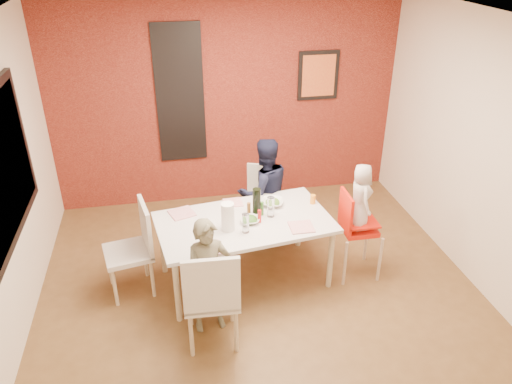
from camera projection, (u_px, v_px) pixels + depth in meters
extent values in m
plane|color=brown|center=(262.00, 295.00, 5.14)|extent=(4.50, 4.50, 0.00)
cube|color=white|center=(263.00, 23.00, 3.87)|extent=(4.50, 4.50, 0.02)
cube|color=beige|center=(227.00, 102.00, 6.46)|extent=(4.50, 0.02, 2.70)
cube|color=beige|center=(351.00, 369.00, 2.56)|extent=(4.50, 0.02, 2.70)
cube|color=beige|center=(487.00, 158.00, 4.89)|extent=(0.02, 4.50, 2.70)
cube|color=maroon|center=(227.00, 103.00, 6.44)|extent=(4.50, 0.02, 2.70)
cube|color=black|center=(1.00, 169.00, 4.21)|extent=(0.05, 1.70, 1.30)
cube|color=black|center=(3.00, 169.00, 4.22)|extent=(0.02, 1.55, 1.15)
cube|color=silver|center=(180.00, 94.00, 6.26)|extent=(0.55, 0.03, 1.70)
cube|color=black|center=(180.00, 95.00, 6.25)|extent=(0.60, 0.03, 1.76)
cube|color=black|center=(318.00, 75.00, 6.49)|extent=(0.54, 0.03, 0.64)
cube|color=orange|center=(319.00, 76.00, 6.47)|extent=(0.44, 0.01, 0.54)
cube|color=silver|center=(244.00, 222.00, 5.06)|extent=(1.86, 1.20, 0.04)
cylinder|color=#BAAC8A|center=(177.00, 292.00, 4.66)|extent=(0.06, 0.06, 0.69)
cylinder|color=#BAAC8A|center=(163.00, 245.00, 5.34)|extent=(0.06, 0.06, 0.69)
cylinder|color=#BAAC8A|center=(330.00, 259.00, 5.12)|extent=(0.06, 0.06, 0.69)
cylinder|color=#BAAC8A|center=(299.00, 220.00, 5.80)|extent=(0.06, 0.06, 0.69)
cube|color=beige|center=(211.00, 296.00, 4.39)|extent=(0.50, 0.50, 0.05)
cube|color=beige|center=(211.00, 287.00, 4.07)|extent=(0.48, 0.07, 0.54)
cylinder|color=tan|center=(232.00, 301.00, 4.70)|extent=(0.04, 0.04, 0.47)
cylinder|color=tan|center=(236.00, 331.00, 4.36)|extent=(0.04, 0.04, 0.47)
cylinder|color=tan|center=(190.00, 305.00, 4.66)|extent=(0.04, 0.04, 0.47)
cylinder|color=tan|center=(191.00, 335.00, 4.31)|extent=(0.04, 0.04, 0.47)
cube|color=beige|center=(261.00, 204.00, 6.00)|extent=(0.50, 0.50, 0.04)
cube|color=beige|center=(263.00, 181.00, 6.05)|extent=(0.38, 0.17, 0.45)
cylinder|color=beige|center=(246.00, 225.00, 5.98)|extent=(0.03, 0.03, 0.39)
cylinder|color=beige|center=(250.00, 212.00, 6.26)|extent=(0.03, 0.03, 0.39)
cylinder|color=beige|center=(273.00, 227.00, 5.94)|extent=(0.03, 0.03, 0.39)
cylinder|color=beige|center=(276.00, 214.00, 6.22)|extent=(0.03, 0.03, 0.39)
cube|color=beige|center=(128.00, 253.00, 5.01)|extent=(0.53, 0.53, 0.05)
cube|color=beige|center=(146.00, 227.00, 4.95)|extent=(0.13, 0.45, 0.52)
cylinder|color=#BCAB8C|center=(110.00, 266.00, 5.21)|extent=(0.04, 0.04, 0.45)
cylinder|color=#BCAB8C|center=(145.00, 258.00, 5.33)|extent=(0.04, 0.04, 0.45)
cylinder|color=#BCAB8C|center=(115.00, 287.00, 4.91)|extent=(0.04, 0.04, 0.45)
cylinder|color=#BCAB8C|center=(152.00, 279.00, 5.03)|extent=(0.04, 0.04, 0.45)
cube|color=red|center=(359.00, 229.00, 5.24)|extent=(0.35, 0.35, 0.05)
cube|color=red|center=(346.00, 211.00, 5.10)|extent=(0.03, 0.34, 0.41)
cube|color=red|center=(360.00, 221.00, 5.19)|extent=(0.35, 0.35, 0.02)
cylinder|color=tan|center=(380.00, 260.00, 5.24)|extent=(0.03, 0.03, 0.53)
cylinder|color=tan|center=(345.00, 264.00, 5.18)|extent=(0.03, 0.03, 0.53)
cylinder|color=tan|center=(366.00, 240.00, 5.57)|extent=(0.03, 0.03, 0.53)
cylinder|color=tan|center=(333.00, 243.00, 5.51)|extent=(0.03, 0.03, 0.53)
imported|color=brown|center=(209.00, 277.00, 4.49)|extent=(0.46, 0.33, 1.15)
imported|color=black|center=(264.00, 192.00, 5.75)|extent=(0.72, 0.61, 1.31)
imported|color=beige|center=(360.00, 197.00, 5.05)|extent=(0.23, 0.35, 0.71)
cube|color=white|center=(208.00, 248.00, 4.60)|extent=(0.26, 0.26, 0.01)
cube|color=white|center=(233.00, 203.00, 5.37)|extent=(0.21, 0.21, 0.01)
cube|color=white|center=(301.00, 227.00, 4.93)|extent=(0.24, 0.24, 0.01)
cube|color=white|center=(182.00, 213.00, 5.17)|extent=(0.30, 0.30, 0.01)
imported|color=white|center=(250.00, 220.00, 5.02)|extent=(0.22, 0.22, 0.05)
imported|color=white|center=(273.00, 202.00, 5.33)|extent=(0.29, 0.29, 0.06)
cylinder|color=black|center=(257.00, 203.00, 5.06)|extent=(0.08, 0.08, 0.31)
cylinder|color=silver|center=(246.00, 223.00, 4.82)|extent=(0.07, 0.07, 0.20)
cylinder|color=white|center=(271.00, 207.00, 5.08)|extent=(0.08, 0.08, 0.22)
cylinder|color=white|center=(228.00, 217.00, 4.83)|extent=(0.13, 0.13, 0.29)
cylinder|color=red|center=(260.00, 216.00, 4.99)|extent=(0.04, 0.04, 0.14)
cylinder|color=#347025|center=(262.00, 208.00, 5.12)|extent=(0.04, 0.04, 0.15)
cylinder|color=brown|center=(249.00, 209.00, 5.10)|extent=(0.04, 0.04, 0.15)
cylinder|color=orange|center=(313.00, 199.00, 5.34)|extent=(0.06, 0.06, 0.10)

